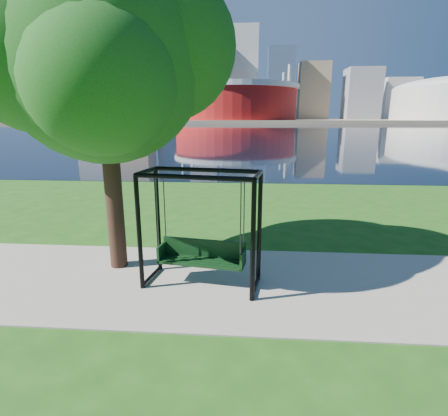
# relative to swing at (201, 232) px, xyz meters

# --- Properties ---
(ground) EXTENTS (900.00, 900.00, 0.00)m
(ground) POSITION_rel_swing_xyz_m (0.51, 0.57, -1.25)
(ground) COLOR #1E5114
(ground) RESTS_ON ground
(path) EXTENTS (120.00, 4.00, 0.03)m
(path) POSITION_rel_swing_xyz_m (0.51, 0.07, -1.23)
(path) COLOR #9E937F
(path) RESTS_ON ground
(river) EXTENTS (900.00, 180.00, 0.02)m
(river) POSITION_rel_swing_xyz_m (0.51, 102.57, -1.24)
(river) COLOR black
(river) RESTS_ON ground
(far_bank) EXTENTS (900.00, 228.00, 2.00)m
(far_bank) POSITION_rel_swing_xyz_m (0.51, 306.57, -0.25)
(far_bank) COLOR #937F60
(far_bank) RESTS_ON ground
(stadium) EXTENTS (83.00, 83.00, 32.00)m
(stadium) POSITION_rel_swing_xyz_m (-9.49, 235.57, 12.98)
(stadium) COLOR maroon
(stadium) RESTS_ON far_bank
(skyline) EXTENTS (392.00, 66.00, 96.50)m
(skyline) POSITION_rel_swing_xyz_m (-3.76, 319.96, 34.64)
(skyline) COLOR gray
(skyline) RESTS_ON far_bank
(swing) EXTENTS (2.65, 1.45, 2.58)m
(swing) POSITION_rel_swing_xyz_m (0.00, 0.00, 0.00)
(swing) COLOR black
(swing) RESTS_ON ground
(park_tree) EXTENTS (5.78, 5.22, 7.18)m
(park_tree) POSITION_rel_swing_xyz_m (-2.27, 0.85, 3.74)
(park_tree) COLOR black
(park_tree) RESTS_ON ground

